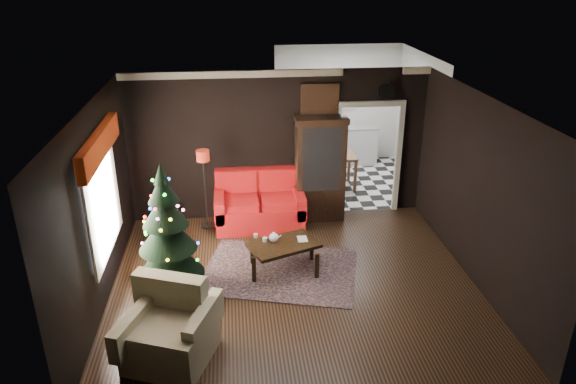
{
  "coord_description": "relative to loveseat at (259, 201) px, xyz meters",
  "views": [
    {
      "loc": [
        -0.86,
        -6.85,
        4.51
      ],
      "look_at": [
        0.0,
        0.9,
        1.15
      ],
      "focal_mm": 33.2,
      "sensor_mm": 36.0,
      "label": 1
    }
  ],
  "objects": [
    {
      "name": "coffee_table",
      "position": [
        0.28,
        -1.63,
        -0.25
      ],
      "size": [
        1.21,
        0.98,
        0.47
      ],
      "primitive_type": null,
      "rotation": [
        0.0,
        0.0,
        0.38
      ],
      "color": "black",
      "rests_on": "rug"
    },
    {
      "name": "valance",
      "position": [
        -2.23,
        -1.85,
        1.77
      ],
      "size": [
        0.12,
        2.1,
        0.35
      ],
      "primitive_type": "cube",
      "color": "maroon",
      "rests_on": "wall_left"
    },
    {
      "name": "floor_lamp",
      "position": [
        -0.96,
        -0.13,
        0.33
      ],
      "size": [
        0.32,
        0.32,
        1.46
      ],
      "primitive_type": null,
      "rotation": [
        0.0,
        0.0,
        0.38
      ],
      "color": "black",
      "rests_on": "ground"
    },
    {
      "name": "painting",
      "position": [
        1.15,
        0.41,
        1.75
      ],
      "size": [
        0.62,
        0.05,
        0.52
      ],
      "primitive_type": "cube",
      "color": "#B67543",
      "rests_on": "wall_back"
    },
    {
      "name": "curio_cabinet",
      "position": [
        1.15,
        0.22,
        0.45
      ],
      "size": [
        0.9,
        0.45,
        1.9
      ],
      "primitive_type": null,
      "color": "black",
      "rests_on": "ground"
    },
    {
      "name": "wall_right",
      "position": [
        3.15,
        -2.05,
        0.9
      ],
      "size": [
        0.0,
        5.5,
        5.5
      ],
      "primitive_type": "plane",
      "rotation": [
        1.57,
        0.0,
        -1.57
      ],
      "color": "black",
      "rests_on": "ground"
    },
    {
      "name": "wall_left",
      "position": [
        -2.35,
        -2.05,
        0.9
      ],
      "size": [
        0.0,
        5.5,
        5.5
      ],
      "primitive_type": "plane",
      "rotation": [
        1.57,
        0.0,
        1.57
      ],
      "color": "black",
      "rests_on": "ground"
    },
    {
      "name": "cup_b",
      "position": [
        -0.01,
        -1.53,
        0.02
      ],
      "size": [
        0.08,
        0.08,
        0.06
      ],
      "primitive_type": "cylinder",
      "rotation": [
        0.0,
        0.0,
        -0.07
      ],
      "color": "white",
      "rests_on": "coffee_table"
    },
    {
      "name": "book",
      "position": [
        0.51,
        -1.54,
        0.09
      ],
      "size": [
        0.15,
        0.02,
        0.21
      ],
      "primitive_type": "imported",
      "rotation": [
        0.0,
        0.0,
        0.02
      ],
      "color": "#7E624F",
      "rests_on": "coffee_table"
    },
    {
      "name": "wall_clock",
      "position": [
        2.35,
        0.4,
        1.88
      ],
      "size": [
        0.32,
        0.32,
        0.06
      ],
      "primitive_type": "cylinder",
      "color": "silver",
      "rests_on": "wall_back"
    },
    {
      "name": "wall_back",
      "position": [
        0.4,
        0.45,
        0.9
      ],
      "size": [
        5.5,
        0.0,
        5.5
      ],
      "primitive_type": "plane",
      "rotation": [
        1.57,
        0.0,
        0.0
      ],
      "color": "black",
      "rests_on": "ground"
    },
    {
      "name": "christmas_tree",
      "position": [
        -1.43,
        -2.05,
        0.55
      ],
      "size": [
        1.24,
        1.24,
        1.88
      ],
      "primitive_type": null,
      "rotation": [
        0.0,
        0.0,
        -0.31
      ],
      "color": "black",
      "rests_on": "ground"
    },
    {
      "name": "floor",
      "position": [
        0.4,
        -2.05,
        -0.5
      ],
      "size": [
        5.5,
        5.5,
        0.0
      ],
      "primitive_type": "plane",
      "color": "black",
      "rests_on": "ground"
    },
    {
      "name": "doorway",
      "position": [
        2.1,
        0.45,
        0.55
      ],
      "size": [
        1.1,
        0.1,
        2.1
      ],
      "primitive_type": null,
      "color": "beige",
      "rests_on": "ground"
    },
    {
      "name": "cup_a",
      "position": [
        -0.14,
        -1.38,
        0.02
      ],
      "size": [
        0.09,
        0.09,
        0.06
      ],
      "primitive_type": "cylinder",
      "rotation": [
        0.0,
        0.0,
        -0.43
      ],
      "color": "silver",
      "rests_on": "coffee_table"
    },
    {
      "name": "loveseat",
      "position": [
        0.0,
        0.0,
        0.0
      ],
      "size": [
        1.7,
        0.9,
        1.0
      ],
      "primitive_type": null,
      "color": "#950F08",
      "rests_on": "ground"
    },
    {
      "name": "kitchen_table",
      "position": [
        1.8,
        1.65,
        -0.12
      ],
      "size": [
        0.7,
        0.7,
        0.75
      ],
      "primitive_type": null,
      "color": "brown",
      "rests_on": "ground"
    },
    {
      "name": "rug",
      "position": [
        0.22,
        -1.65,
        -0.49
      ],
      "size": [
        2.75,
        2.29,
        0.01
      ],
      "primitive_type": "cube",
      "rotation": [
        0.0,
        0.0,
        -0.27
      ],
      "color": "#301D2B",
      "rests_on": "ground"
    },
    {
      "name": "kitchen_counter",
      "position": [
        2.1,
        3.15,
        -0.05
      ],
      "size": [
        1.8,
        0.6,
        0.9
      ],
      "primitive_type": "cube",
      "color": "silver",
      "rests_on": "ground"
    },
    {
      "name": "teapot",
      "position": [
        0.13,
        -1.57,
        0.07
      ],
      "size": [
        0.21,
        0.21,
        0.16
      ],
      "primitive_type": null,
      "rotation": [
        0.0,
        0.0,
        0.31
      ],
      "color": "white",
      "rests_on": "coffee_table"
    },
    {
      "name": "kitchen_window",
      "position": [
        2.1,
        3.4,
        1.2
      ],
      "size": [
        0.7,
        0.06,
        0.7
      ],
      "primitive_type": "cube",
      "color": "white",
      "rests_on": "ground"
    },
    {
      "name": "ceiling",
      "position": [
        0.4,
        -2.05,
        2.3
      ],
      "size": [
        5.5,
        5.5,
        0.0
      ],
      "primitive_type": "plane",
      "rotation": [
        3.14,
        0.0,
        0.0
      ],
      "color": "white",
      "rests_on": "ground"
    },
    {
      "name": "left_window",
      "position": [
        -2.31,
        -1.85,
        0.95
      ],
      "size": [
        0.05,
        1.6,
        1.4
      ],
      "primitive_type": "cube",
      "color": "white",
      "rests_on": "wall_left"
    },
    {
      "name": "armchair",
      "position": [
        -1.31,
        -3.52,
        -0.04
      ],
      "size": [
        1.28,
        1.28,
        1.01
      ],
      "primitive_type": null,
      "rotation": [
        0.0,
        0.0,
        -0.37
      ],
      "color": "tan",
      "rests_on": "ground"
    },
    {
      "name": "wall_front",
      "position": [
        0.4,
        -4.55,
        0.9
      ],
      "size": [
        5.5,
        0.0,
        5.5
      ],
      "primitive_type": "plane",
      "rotation": [
        -1.57,
        0.0,
        0.0
      ],
      "color": "black",
      "rests_on": "ground"
    },
    {
      "name": "kitchen_floor",
      "position": [
        2.1,
        1.95,
        -0.5
      ],
      "size": [
        3.0,
        3.0,
        0.0
      ],
      "primitive_type": "plane",
      "color": "white",
      "rests_on": "ground"
    }
  ]
}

